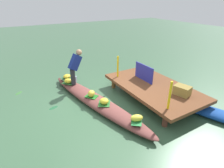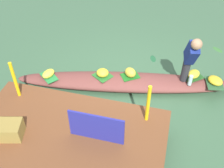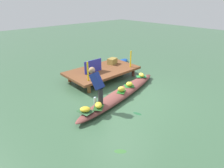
# 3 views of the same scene
# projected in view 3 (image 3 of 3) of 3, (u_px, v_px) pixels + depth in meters

# --- Properties ---
(canal_water) EXTENTS (40.00, 40.00, 0.00)m
(canal_water) POSITION_uv_depth(u_px,v_px,m) (121.00, 96.00, 7.13)
(canal_water) COLOR #395D40
(canal_water) RESTS_ON ground
(dock_platform) EXTENTS (3.20, 1.80, 0.45)m
(dock_platform) POSITION_uv_depth(u_px,v_px,m) (102.00, 71.00, 8.55)
(dock_platform) COLOR brown
(dock_platform) RESTS_ON ground
(vendor_boat) EXTENTS (4.72, 1.54, 0.26)m
(vendor_boat) POSITION_uv_depth(u_px,v_px,m) (122.00, 93.00, 7.08)
(vendor_boat) COLOR brown
(vendor_boat) RESTS_ON ground
(moored_boat) EXTENTS (2.30, 1.34, 0.22)m
(moored_boat) POSITION_uv_depth(u_px,v_px,m) (118.00, 64.00, 10.22)
(moored_boat) COLOR #134096
(moored_boat) RESTS_ON ground
(leaf_mat_0) EXTENTS (0.46, 0.43, 0.01)m
(leaf_mat_0) POSITION_uv_depth(u_px,v_px,m) (121.00, 92.00, 6.93)
(leaf_mat_0) COLOR #1D671E
(leaf_mat_0) RESTS_ON vendor_boat
(banana_bunch_0) EXTENTS (0.33, 0.32, 0.20)m
(banana_bunch_0) POSITION_uv_depth(u_px,v_px,m) (121.00, 89.00, 6.89)
(banana_bunch_0) COLOR gold
(banana_bunch_0) RESTS_ON vendor_boat
(leaf_mat_1) EXTENTS (0.49, 0.48, 0.01)m
(leaf_mat_1) POSITION_uv_depth(u_px,v_px,m) (99.00, 107.00, 5.93)
(leaf_mat_1) COLOR #225021
(leaf_mat_1) RESTS_ON vendor_boat
(banana_bunch_1) EXTENTS (0.35, 0.36, 0.16)m
(banana_bunch_1) POSITION_uv_depth(u_px,v_px,m) (99.00, 105.00, 5.90)
(banana_bunch_1) COLOR yellow
(banana_bunch_1) RESTS_ON vendor_boat
(leaf_mat_2) EXTENTS (0.40, 0.49, 0.01)m
(leaf_mat_2) POSITION_uv_depth(u_px,v_px,m) (85.00, 111.00, 5.72)
(leaf_mat_2) COLOR #2B5733
(leaf_mat_2) RESTS_ON vendor_boat
(banana_bunch_2) EXTENTS (0.40, 0.40, 0.14)m
(banana_bunch_2) POSITION_uv_depth(u_px,v_px,m) (85.00, 109.00, 5.69)
(banana_bunch_2) COLOR gold
(banana_bunch_2) RESTS_ON vendor_boat
(leaf_mat_3) EXTENTS (0.49, 0.46, 0.01)m
(leaf_mat_3) POSITION_uv_depth(u_px,v_px,m) (141.00, 76.00, 8.26)
(leaf_mat_3) COLOR #29813F
(leaf_mat_3) RESTS_ON vendor_boat
(banana_bunch_3) EXTENTS (0.28, 0.35, 0.16)m
(banana_bunch_3) POSITION_uv_depth(u_px,v_px,m) (141.00, 75.00, 8.23)
(banana_bunch_3) COLOR yellow
(banana_bunch_3) RESTS_ON vendor_boat
(leaf_mat_4) EXTENTS (0.48, 0.47, 0.01)m
(leaf_mat_4) POSITION_uv_depth(u_px,v_px,m) (129.00, 86.00, 7.37)
(leaf_mat_4) COLOR #276B29
(leaf_mat_4) RESTS_ON vendor_boat
(banana_bunch_4) EXTENTS (0.28, 0.27, 0.16)m
(banana_bunch_4) POSITION_uv_depth(u_px,v_px,m) (129.00, 84.00, 7.34)
(banana_bunch_4) COLOR gold
(banana_bunch_4) RESTS_ON vendor_boat
(vendor_person) EXTENTS (0.28, 0.54, 1.18)m
(vendor_person) POSITION_uv_depth(u_px,v_px,m) (97.00, 84.00, 5.92)
(vendor_person) COLOR #28282D
(vendor_person) RESTS_ON vendor_boat
(water_bottle) EXTENTS (0.08, 0.08, 0.23)m
(water_bottle) POSITION_uv_depth(u_px,v_px,m) (95.00, 101.00, 6.10)
(water_bottle) COLOR silver
(water_bottle) RESTS_ON vendor_boat
(market_banner) EXTENTS (0.88, 0.03, 0.54)m
(market_banner) POSITION_uv_depth(u_px,v_px,m) (93.00, 66.00, 8.11)
(market_banner) COLOR navy
(market_banner) RESTS_ON dock_platform
(railing_post_west) EXTENTS (0.06, 0.06, 0.75)m
(railing_post_west) POSITION_uv_depth(u_px,v_px,m) (88.00, 71.00, 7.23)
(railing_post_west) COLOR yellow
(railing_post_west) RESTS_ON dock_platform
(railing_post_east) EXTENTS (0.06, 0.06, 0.75)m
(railing_post_east) POSITION_uv_depth(u_px,v_px,m) (131.00, 59.00, 8.70)
(railing_post_east) COLOR yellow
(railing_post_east) RESTS_ON dock_platform
(produce_crate) EXTENTS (0.51, 0.42, 0.27)m
(produce_crate) POSITION_uv_depth(u_px,v_px,m) (112.00, 61.00, 9.20)
(produce_crate) COLOR olive
(produce_crate) RESTS_ON dock_platform
(drifting_plant_0) EXTENTS (0.31, 0.31, 0.01)m
(drifting_plant_0) POSITION_uv_depth(u_px,v_px,m) (120.00, 151.00, 4.58)
(drifting_plant_0) COLOR #376D33
(drifting_plant_0) RESTS_ON ground
(drifting_plant_1) EXTENTS (0.20, 0.31, 0.01)m
(drifting_plant_1) POSITION_uv_depth(u_px,v_px,m) (137.00, 114.00, 6.07)
(drifting_plant_1) COLOR #1E5330
(drifting_plant_1) RESTS_ON ground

